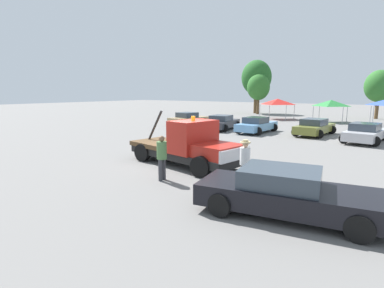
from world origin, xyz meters
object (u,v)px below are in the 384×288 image
object	(u,v)px
canopy_tent_red	(278,102)
traffic_cone	(207,145)
canopy_tent_green	(331,103)
utility_pole	(259,85)
parked_car_charcoal	(222,123)
parked_car_skyblue	(257,125)
person_near_truck	(245,159)
parked_car_tan	(188,119)
parked_car_silver	(365,133)
foreground_car	(287,193)
parked_car_olive	(314,127)
person_at_hood	(162,155)
tree_right	(256,78)
tree_center	(379,86)
tow_truck	(189,146)
tree_left	(258,87)

from	to	relation	value
canopy_tent_red	traffic_cone	size ratio (longest dim) A/B	6.14
canopy_tent_green	utility_pole	size ratio (longest dim) A/B	0.37
parked_car_charcoal	parked_car_skyblue	world-z (taller)	same
canopy_tent_red	canopy_tent_green	size ratio (longest dim) A/B	1.09
person_near_truck	canopy_tent_red	distance (m)	28.84
utility_pole	parked_car_tan	bearing A→B (deg)	-86.78
parked_car_silver	foreground_car	bearing A→B (deg)	-174.91
person_near_truck	parked_car_olive	world-z (taller)	person_near_truck
parked_car_silver	canopy_tent_green	bearing A→B (deg)	26.28
foreground_car	canopy_tent_red	size ratio (longest dim) A/B	1.56
parked_car_charcoal	person_at_hood	bearing A→B (deg)	-165.64
foreground_car	parked_car_skyblue	xyz separation A→B (m)	(-7.62, 15.78, -0.00)
parked_car_tan	parked_car_charcoal	world-z (taller)	same
person_at_hood	tree_right	size ratio (longest dim) A/B	0.21
parked_car_tan	tree_center	bearing A→B (deg)	-28.16
person_near_truck	parked_car_tan	bearing A→B (deg)	138.36
tow_truck	foreground_car	xyz separation A→B (m)	(5.57, -3.04, -0.28)
tow_truck	person_at_hood	size ratio (longest dim) A/B	3.59
tow_truck	person_near_truck	size ratio (longest dim) A/B	3.67
utility_pole	traffic_cone	bearing A→B (deg)	-72.57
person_near_truck	traffic_cone	xyz separation A→B (m)	(-4.94, 5.28, -0.77)
parked_car_olive	traffic_cone	size ratio (longest dim) A/B	9.04
parked_car_olive	canopy_tent_red	size ratio (longest dim) A/B	1.47
parked_car_tan	parked_car_skyblue	bearing A→B (deg)	-88.96
person_near_truck	parked_car_tan	world-z (taller)	person_near_truck
canopy_tent_green	tree_center	xyz separation A→B (m)	(4.02, 7.81, 1.96)
tree_right	utility_pole	world-z (taller)	tree_right
tree_left	person_near_truck	bearing A→B (deg)	-67.88
tree_right	traffic_cone	xyz separation A→B (m)	(9.99, -30.41, -5.36)
parked_car_olive	parked_car_silver	xyz separation A→B (m)	(3.68, -1.51, 0.00)
parked_car_charcoal	tree_right	world-z (taller)	tree_right
tree_left	tree_center	size ratio (longest dim) A/B	1.00
foreground_car	person_at_hood	xyz separation A→B (m)	(-5.08, 0.55, 0.38)
foreground_car	parked_car_tan	xyz separation A→B (m)	(-15.65, 16.99, -0.00)
person_near_truck	tree_center	bearing A→B (deg)	93.79
parked_car_tan	canopy_tent_green	bearing A→B (deg)	-33.74
foreground_car	tree_center	world-z (taller)	tree_center
person_at_hood	tree_left	distance (m)	37.01
parked_car_tan	tree_center	size ratio (longest dim) A/B	0.74
tow_truck	parked_car_silver	size ratio (longest dim) A/B	1.31
person_at_hood	utility_pole	distance (m)	39.64
tow_truck	foreground_car	size ratio (longest dim) A/B	1.21
person_near_truck	tree_center	size ratio (longest dim) A/B	0.28
person_at_hood	parked_car_olive	xyz separation A→B (m)	(1.88, 16.41, -0.38)
tree_center	parked_car_silver	bearing A→B (deg)	-87.98
parked_car_charcoal	traffic_cone	bearing A→B (deg)	-162.60
parked_car_tan	traffic_cone	bearing A→B (deg)	-129.59
tree_center	traffic_cone	world-z (taller)	tree_center
utility_pole	foreground_car	bearing A→B (deg)	-66.23
person_near_truck	parked_car_silver	world-z (taller)	person_near_truck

